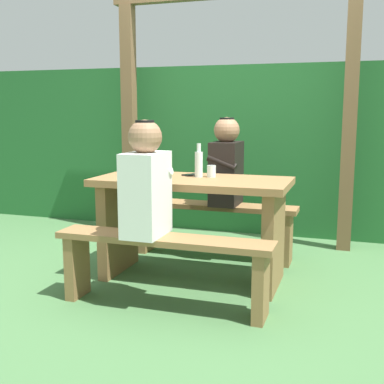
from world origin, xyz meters
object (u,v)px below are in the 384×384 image
(drinking_glass, at_px, (211,171))
(cell_phone, at_px, (192,175))
(bench_near, at_px, (163,257))
(picnic_table, at_px, (192,211))
(person_white_shirt, at_px, (146,183))
(bottle_left, at_px, (199,163))
(bench_far, at_px, (213,219))
(person_black_coat, at_px, (226,165))

(drinking_glass, height_order, cell_phone, drinking_glass)
(bench_near, height_order, drinking_glass, drinking_glass)
(bench_near, xyz_separation_m, drinking_glass, (0.12, 0.68, 0.47))
(drinking_glass, bearing_deg, bench_near, -99.81)
(drinking_glass, relative_size, cell_phone, 0.62)
(picnic_table, height_order, bench_near, picnic_table)
(picnic_table, bearing_deg, drinking_glass, 40.40)
(person_white_shirt, height_order, bottle_left, person_white_shirt)
(person_white_shirt, xyz_separation_m, drinking_glass, (0.23, 0.67, 0.00))
(picnic_table, distance_m, bench_far, 0.60)
(picnic_table, distance_m, drinking_glass, 0.33)
(cell_phone, bearing_deg, bottle_left, -9.48)
(person_black_coat, bearing_deg, bottle_left, -98.96)
(person_black_coat, xyz_separation_m, cell_phone, (-0.16, -0.42, -0.04))
(bench_far, height_order, bottle_left, bottle_left)
(bench_near, relative_size, person_black_coat, 1.95)
(bench_far, distance_m, person_black_coat, 0.48)
(bench_near, distance_m, cell_phone, 0.84)
(drinking_glass, distance_m, bottle_left, 0.11)
(picnic_table, bearing_deg, bench_far, 90.00)
(bottle_left, distance_m, cell_phone, 0.15)
(picnic_table, height_order, person_black_coat, person_black_coat)
(bench_near, relative_size, cell_phone, 10.00)
(picnic_table, height_order, bench_far, picnic_table)
(bench_near, xyz_separation_m, bottle_left, (0.03, 0.65, 0.53))
(picnic_table, xyz_separation_m, bench_near, (0.00, -0.58, -0.18))
(person_white_shirt, bearing_deg, picnic_table, 79.05)
(bench_far, distance_m, drinking_glass, 0.68)
(person_black_coat, height_order, bottle_left, person_black_coat)
(bottle_left, bearing_deg, cell_phone, 136.51)
(person_white_shirt, bearing_deg, bench_far, 84.49)
(person_white_shirt, bearing_deg, person_black_coat, 79.24)
(drinking_glass, bearing_deg, cell_phone, 163.84)
(picnic_table, height_order, person_white_shirt, person_white_shirt)
(person_black_coat, bearing_deg, bench_far, 178.23)
(bottle_left, relative_size, cell_phone, 1.77)
(bench_far, relative_size, bottle_left, 5.66)
(drinking_glass, distance_m, cell_phone, 0.18)
(bench_near, bearing_deg, drinking_glass, 80.19)
(person_black_coat, relative_size, cell_phone, 5.14)
(bench_far, xyz_separation_m, person_black_coat, (0.11, -0.00, 0.47))
(bench_near, bearing_deg, bottle_left, 87.52)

